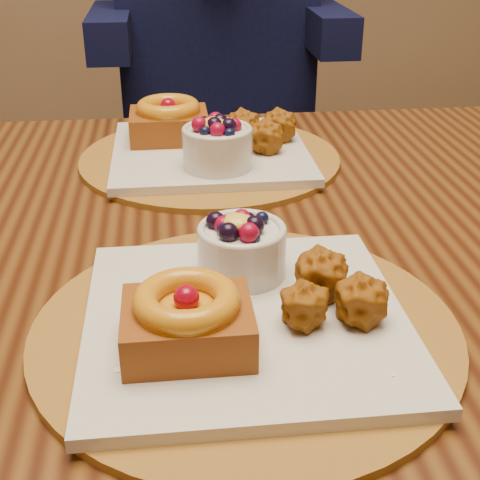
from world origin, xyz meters
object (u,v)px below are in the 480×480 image
Objects in this scene: dining_table at (224,281)px; chair_far at (212,139)px; place_setting_near at (242,308)px; place_setting_far at (208,144)px.

dining_table is 0.93m from chair_far.
chair_far reaches higher than dining_table.
dining_table is 4.21× the size of place_setting_near.
chair_far reaches higher than place_setting_near.
place_setting_far reaches higher than place_setting_near.
place_setting_near is 1.16m from chair_far.
place_setting_near reaches higher than dining_table.
place_setting_near is 1.00× the size of place_setting_far.
chair_far is (0.05, 0.92, -0.13)m from dining_table.
dining_table is 1.61× the size of chair_far.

